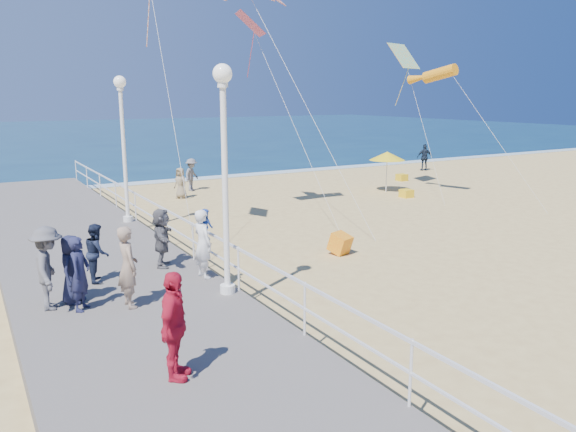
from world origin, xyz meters
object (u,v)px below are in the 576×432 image
woman_holding_toddler (203,244)px  spectator_4 (72,269)px  beach_walker_c (181,183)px  beach_chair_right (402,177)px  beach_umbrella (387,156)px  spectator_6 (128,267)px  spectator_7 (97,253)px  spectator_3 (174,326)px  box_kite (340,245)px  beach_walker_b (425,157)px  lamp_post_mid (224,157)px  beach_chair_left (406,193)px  beach_walker_a (192,175)px  spectator_0 (80,274)px  toddler_held (206,226)px  spectator_2 (48,268)px  spectator_5 (162,238)px  lamp_post_far (123,134)px

woman_holding_toddler → spectator_4: 3.25m
beach_walker_c → beach_chair_right: (13.50, -1.07, -0.57)m
beach_walker_c → beach_umbrella: beach_umbrella is taller
spectator_6 → spectator_7: 2.20m
spectator_3 → box_kite: spectator_3 is taller
woman_holding_toddler → box_kite: bearing=-85.8°
beach_walker_b → box_kite: (-17.01, -13.96, -0.60)m
lamp_post_mid → woman_holding_toddler: 2.74m
beach_umbrella → beach_chair_left: size_ratio=3.89×
beach_walker_a → beach_walker_b: size_ratio=0.96×
spectator_0 → spectator_3: bearing=-135.8°
spectator_4 → spectator_0: bearing=-140.1°
beach_walker_b → box_kite: beach_walker_b is taller
spectator_0 → lamp_post_mid: bearing=-67.6°
spectator_0 → spectator_6: spectator_6 is taller
toddler_held → spectator_6: spectator_6 is taller
beach_walker_c → woman_holding_toddler: bearing=-41.7°
lamp_post_mid → beach_walker_c: size_ratio=3.45×
woman_holding_toddler → spectator_2: (-3.74, -0.33, 0.04)m
spectator_7 → beach_chair_left: size_ratio=2.70×
box_kite → beach_umbrella: bearing=24.4°
beach_walker_a → spectator_0: bearing=-158.0°
toddler_held → beach_walker_a: bearing=-27.2°
spectator_4 → box_kite: bearing=-49.5°
beach_walker_c → beach_chair_left: beach_walker_c is taller
toddler_held → box_kite: toddler_held is taller
lamp_post_mid → spectator_0: (-3.21, 0.63, -2.43)m
woman_holding_toddler → beach_chair_left: bearing=-68.6°
beach_chair_right → spectator_7: bearing=-150.9°
spectator_7 → lamp_post_mid: bearing=-125.4°
spectator_5 → beach_walker_a: spectator_5 is taller
spectator_3 → spectator_5: spectator_3 is taller
box_kite → beach_umbrella: beach_umbrella is taller
beach_chair_right → spectator_5: bearing=-149.4°
beach_walker_a → lamp_post_far: bearing=-165.0°
spectator_5 → beach_walker_a: (6.08, 13.76, -0.35)m
spectator_5 → spectator_2: bearing=141.1°
lamp_post_mid → toddler_held: 2.48m
spectator_5 → beach_chair_right: bearing=-38.4°
spectator_2 → box_kite: 9.04m
lamp_post_mid → beach_umbrella: size_ratio=2.49×
spectator_2 → beach_walker_a: (9.22, 15.57, -0.47)m
spectator_5 → spectator_3: bearing=-175.1°
lamp_post_far → toddler_held: lamp_post_far is taller
spectator_4 → spectator_6: 1.37m
beach_chair_left → toddler_held: bearing=-151.0°
lamp_post_far → spectator_4: size_ratio=3.36×
box_kite → beach_chair_left: 11.21m
woman_holding_toddler → beach_walker_c: (4.17, 13.34, -0.53)m
lamp_post_far → woman_holding_toddler: bearing=-90.4°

